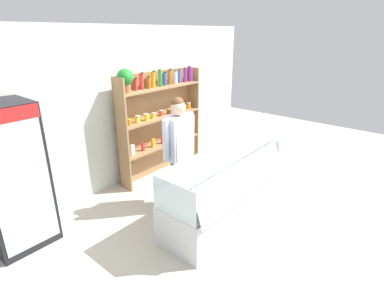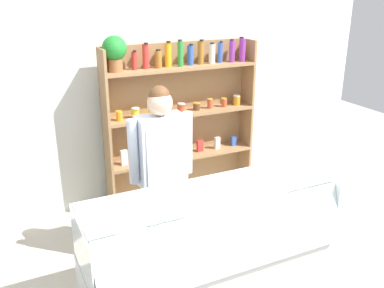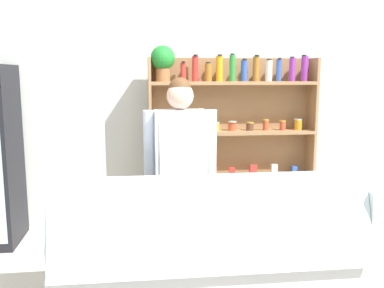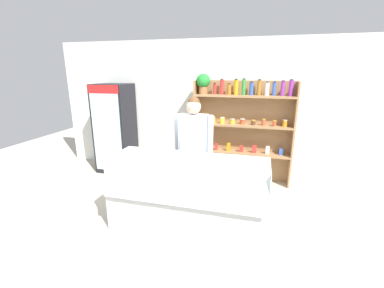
{
  "view_description": "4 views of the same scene",
  "coord_description": "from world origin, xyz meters",
  "px_view_note": "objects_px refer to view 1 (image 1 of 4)",
  "views": [
    {
      "loc": [
        -3.12,
        -1.98,
        2.59
      ],
      "look_at": [
        -0.06,
        0.58,
        1.09
      ],
      "focal_mm": 28.0,
      "sensor_mm": 36.0,
      "label": 1
    },
    {
      "loc": [
        -1.38,
        -2.55,
        2.55
      ],
      "look_at": [
        0.16,
        0.65,
        1.22
      ],
      "focal_mm": 40.0,
      "sensor_mm": 36.0,
      "label": 2
    },
    {
      "loc": [
        -0.39,
        -2.73,
        1.76
      ],
      "look_at": [
        0.03,
        0.81,
        1.17
      ],
      "focal_mm": 40.0,
      "sensor_mm": 36.0,
      "label": 3
    },
    {
      "loc": [
        0.92,
        -2.93,
        2.1
      ],
      "look_at": [
        -0.02,
        0.6,
        1.06
      ],
      "focal_mm": 24.0,
      "sensor_mm": 36.0,
      "label": 4
    }
  ],
  "objects_px": {
    "deli_display_case": "(223,200)",
    "drinks_fridge": "(11,178)",
    "shelving_unit": "(157,115)",
    "shop_clerk": "(179,144)"
  },
  "relations": [
    {
      "from": "shelving_unit",
      "to": "deli_display_case",
      "type": "relative_size",
      "value": 0.99
    },
    {
      "from": "drinks_fridge",
      "to": "deli_display_case",
      "type": "height_order",
      "value": "drinks_fridge"
    },
    {
      "from": "shelving_unit",
      "to": "deli_display_case",
      "type": "bearing_deg",
      "value": -105.0
    },
    {
      "from": "shop_clerk",
      "to": "shelving_unit",
      "type": "bearing_deg",
      "value": 60.88
    },
    {
      "from": "shelving_unit",
      "to": "shop_clerk",
      "type": "height_order",
      "value": "shelving_unit"
    },
    {
      "from": "drinks_fridge",
      "to": "shelving_unit",
      "type": "relative_size",
      "value": 0.9
    },
    {
      "from": "shelving_unit",
      "to": "deli_display_case",
      "type": "height_order",
      "value": "shelving_unit"
    },
    {
      "from": "deli_display_case",
      "to": "drinks_fridge",
      "type": "bearing_deg",
      "value": 140.78
    },
    {
      "from": "drinks_fridge",
      "to": "shelving_unit",
      "type": "xyz_separation_m",
      "value": [
        2.58,
        0.13,
        0.24
      ]
    },
    {
      "from": "drinks_fridge",
      "to": "shelving_unit",
      "type": "distance_m",
      "value": 2.59
    }
  ]
}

